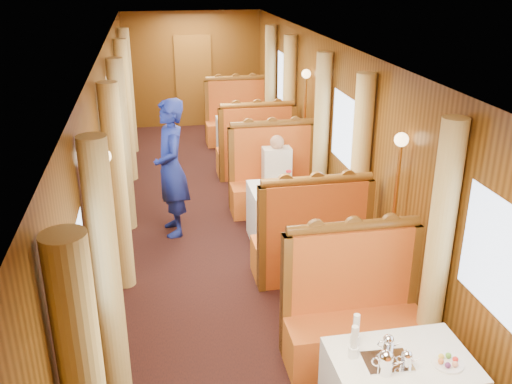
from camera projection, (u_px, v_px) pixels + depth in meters
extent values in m
cube|color=brown|center=(194.00, 81.00, 12.62)|extent=(0.80, 0.04, 2.00)
cube|color=#B53414|center=(354.00, 339.00, 5.28)|extent=(1.30, 0.55, 0.45)
cube|color=#B53414|center=(351.00, 269.00, 5.24)|extent=(1.30, 0.12, 0.80)
cylinder|color=brown|center=(354.00, 226.00, 5.08)|extent=(1.23, 0.10, 0.10)
cube|color=white|center=(290.00, 213.00, 7.55)|extent=(1.05, 0.72, 0.75)
cube|color=#B53414|center=(308.00, 257.00, 6.74)|extent=(1.30, 0.55, 0.45)
cube|color=#B53414|center=(315.00, 217.00, 6.31)|extent=(1.30, 0.12, 0.80)
cylinder|color=brown|center=(317.00, 180.00, 6.14)|extent=(1.23, 0.10, 0.10)
cube|color=#B53414|center=(274.00, 197.00, 8.47)|extent=(1.30, 0.55, 0.45)
cube|color=#B53414|center=(272.00, 152.00, 8.43)|extent=(1.30, 0.12, 0.80)
cylinder|color=brown|center=(272.00, 123.00, 8.26)|extent=(1.23, 0.10, 0.10)
cube|color=white|center=(246.00, 138.00, 10.73)|extent=(1.05, 0.72, 0.75)
cube|color=#B53414|center=(255.00, 162.00, 9.93)|extent=(1.30, 0.55, 0.45)
cube|color=#B53414|center=(257.00, 131.00, 9.49)|extent=(1.30, 0.12, 0.80)
cylinder|color=brown|center=(257.00, 105.00, 9.33)|extent=(1.23, 0.10, 0.10)
cube|color=#B53414|center=(238.00, 132.00, 11.66)|extent=(1.30, 0.55, 0.45)
cube|color=#B53414|center=(236.00, 100.00, 11.62)|extent=(1.30, 0.12, 0.80)
cylinder|color=brown|center=(236.00, 78.00, 11.45)|extent=(1.23, 0.10, 0.10)
cube|color=silver|center=(387.00, 362.00, 4.17)|extent=(0.35, 0.28, 0.01)
cylinder|color=white|center=(448.00, 364.00, 4.15)|extent=(0.23, 0.23, 0.01)
cylinder|color=white|center=(353.00, 352.00, 4.22)|extent=(0.08, 0.08, 0.08)
cylinder|color=white|center=(354.00, 337.00, 4.17)|extent=(0.05, 0.05, 0.18)
cylinder|color=white|center=(355.00, 339.00, 4.36)|extent=(0.08, 0.08, 0.08)
cylinder|color=white|center=(356.00, 325.00, 4.31)|extent=(0.05, 0.05, 0.18)
cylinder|color=silver|center=(288.00, 183.00, 7.35)|extent=(0.06, 0.06, 0.14)
cylinder|color=silver|center=(245.00, 115.00, 10.57)|extent=(0.06, 0.06, 0.14)
cylinder|color=#D7BC6E|center=(107.00, 282.00, 4.41)|extent=(0.22, 0.22, 2.35)
cylinder|color=#D7BC6E|center=(438.00, 251.00, 4.87)|extent=(0.22, 0.22, 2.35)
cylinder|color=#D7BC6E|center=(117.00, 190.00, 6.18)|extent=(0.22, 0.22, 2.35)
cylinder|color=#D7BC6E|center=(122.00, 147.00, 7.60)|extent=(0.22, 0.22, 2.35)
cylinder|color=#D7BC6E|center=(359.00, 174.00, 6.64)|extent=(0.22, 0.22, 2.35)
cylinder|color=#D7BC6E|center=(321.00, 136.00, 8.06)|extent=(0.22, 0.22, 2.35)
cylinder|color=#D7BC6E|center=(126.00, 112.00, 9.36)|extent=(0.22, 0.22, 2.35)
cylinder|color=#D7BC6E|center=(128.00, 92.00, 10.78)|extent=(0.22, 0.22, 2.35)
cylinder|color=#D7BC6E|center=(289.00, 105.00, 9.83)|extent=(0.22, 0.22, 2.35)
cylinder|color=#D7BC6E|center=(270.00, 86.00, 11.25)|extent=(0.22, 0.22, 2.35)
cylinder|color=#BF8C3F|center=(114.00, 252.00, 5.38)|extent=(0.04, 0.04, 1.85)
sphere|color=#FFD18C|center=(103.00, 157.00, 5.02)|extent=(0.14, 0.14, 0.14)
cylinder|color=#BF8C3F|center=(392.00, 229.00, 5.86)|extent=(0.04, 0.04, 1.85)
sphere|color=#FFD18C|center=(401.00, 140.00, 5.50)|extent=(0.14, 0.14, 0.14)
cylinder|color=#BF8C3F|center=(124.00, 144.00, 8.57)|extent=(0.04, 0.04, 1.85)
sphere|color=#FFD18C|center=(118.00, 80.00, 8.21)|extent=(0.14, 0.14, 0.14)
cylinder|color=#BF8C3F|center=(304.00, 134.00, 9.04)|extent=(0.04, 0.04, 1.85)
sphere|color=#FFD18C|center=(306.00, 74.00, 8.68)|extent=(0.14, 0.14, 0.14)
imported|color=navy|center=(171.00, 168.00, 7.54)|extent=(0.53, 0.73, 1.86)
cube|color=beige|center=(277.00, 166.00, 8.16)|extent=(0.40, 0.24, 0.55)
sphere|color=tan|center=(277.00, 142.00, 8.02)|extent=(0.20, 0.20, 0.20)
cube|color=beige|center=(279.00, 185.00, 8.09)|extent=(0.36, 0.30, 0.14)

